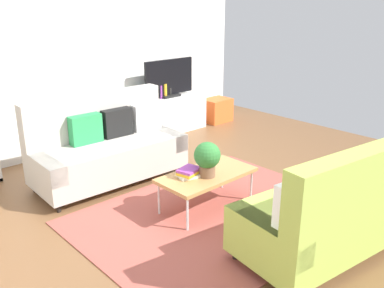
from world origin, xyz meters
name	(u,v)px	position (x,y,z in m)	size (l,w,h in m)	color
ground_plane	(205,207)	(0.00, 0.00, 0.00)	(7.68, 7.68, 0.00)	brown
wall_far	(74,55)	(0.00, 2.80, 1.45)	(6.40, 0.12, 2.90)	white
area_rug	(216,215)	(-0.04, -0.22, 0.01)	(2.90, 2.20, 0.01)	#9E4C42
couch_beige	(107,147)	(-0.37, 1.40, 0.45)	(1.93, 0.90, 1.10)	#B2ADA3
couch_green	(338,208)	(0.28, -1.44, 0.45)	(2.00, 1.09, 1.10)	#A3BC4C
coffee_table	(207,176)	(0.01, -0.02, 0.39)	(1.10, 0.56, 0.42)	#B7844C
tv_console	(169,114)	(1.53, 2.46, 0.32)	(1.40, 0.44, 0.64)	silver
tv	(169,79)	(1.53, 2.44, 0.95)	(1.00, 0.20, 0.64)	black
storage_trunk	(217,110)	(2.63, 2.36, 0.22)	(0.52, 0.40, 0.44)	orange
potted_plant	(207,157)	(-0.04, -0.07, 0.64)	(0.29, 0.29, 0.39)	brown
table_book_0	(189,175)	(-0.19, 0.05, 0.44)	(0.24, 0.18, 0.03)	silver
table_book_1	(189,172)	(-0.19, 0.05, 0.47)	(0.24, 0.18, 0.03)	gold
table_book_2	(189,170)	(-0.19, 0.05, 0.50)	(0.24, 0.18, 0.03)	purple
vase_0	(140,96)	(0.95, 2.51, 0.73)	(0.13, 0.13, 0.18)	#33B29E
vase_1	(149,96)	(1.14, 2.51, 0.70)	(0.13, 0.13, 0.13)	#4C72B2
bottle_0	(161,92)	(1.33, 2.42, 0.75)	(0.04, 0.04, 0.22)	purple
bottle_1	(165,91)	(1.42, 2.42, 0.76)	(0.06, 0.06, 0.24)	gold
bottle_2	(170,92)	(1.53, 2.42, 0.72)	(0.04, 0.04, 0.16)	#262626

